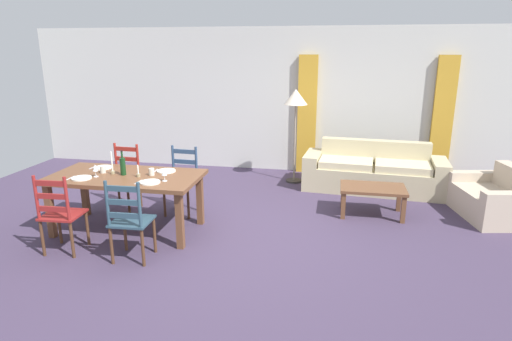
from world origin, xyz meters
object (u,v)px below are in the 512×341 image
dining_chair_far_left (124,178)px  dining_chair_near_right (130,220)px  coffee_cup_primary (152,172)px  couch (373,173)px  wine_glass_near_right (164,172)px  armchair_upholstered (496,200)px  coffee_table (373,191)px  wine_glass_near_left (95,168)px  standing_lamp (296,103)px  coffee_cup_secondary (103,170)px  dining_chair_far_right (182,181)px  dining_table (126,182)px  wine_bottle (123,166)px  dining_chair_near_left (60,214)px

dining_chair_far_left → dining_chair_near_right: bearing=-60.6°
coffee_cup_primary → couch: coffee_cup_primary is taller
dining_chair_near_right → wine_glass_near_right: (0.17, 0.62, 0.38)m
armchair_upholstered → couch: bearing=149.4°
coffee_table → dining_chair_near_right: bearing=-144.9°
dining_chair_near_right → coffee_table: 3.33m
wine_glass_near_left → standing_lamp: 3.53m
coffee_cup_secondary → armchair_upholstered: size_ratio=0.07×
dining_chair_far_right → coffee_cup_secondary: 1.11m
dining_table → wine_bottle: wine_bottle is taller
wine_glass_near_left → standing_lamp: standing_lamp is taller
dining_table → dining_chair_near_right: bearing=-61.1°
couch → armchair_upholstered: (1.61, -0.95, -0.04)m
dining_chair_near_right → coffee_table: size_ratio=1.07×
dining_chair_far_left → armchair_upholstered: bearing=7.3°
dining_chair_far_right → standing_lamp: (1.42, 1.81, 0.93)m
dining_table → standing_lamp: standing_lamp is taller
dining_table → dining_chair_near_left: bearing=-121.1°
dining_chair_far_right → coffee_cup_secondary: (-0.80, -0.70, 0.32)m
dining_chair_far_right → armchair_upholstered: size_ratio=0.74×
wine_glass_near_right → wine_glass_near_left: bearing=179.1°
wine_bottle → coffee_table: wine_bottle is taller
dining_chair_near_left → dining_table: bearing=58.9°
dining_chair_far_left → wine_glass_near_left: size_ratio=5.96×
dining_table → coffee_cup_secondary: size_ratio=21.11×
coffee_cup_primary → armchair_upholstered: coffee_cup_primary is taller
dining_chair_near_left → wine_glass_near_right: 1.25m
couch → coffee_table: size_ratio=2.60×
armchair_upholstered → wine_glass_near_left: bearing=-163.4°
dining_table → couch: 4.04m
dining_chair_far_right → wine_glass_near_left: dining_chair_far_right is taller
coffee_table → dining_chair_far_right: bearing=-171.3°
dining_chair_near_left → wine_glass_near_left: (0.12, 0.60, 0.38)m
dining_chair_far_right → standing_lamp: 2.48m
coffee_cup_secondary → couch: bearing=33.0°
wine_glass_near_right → coffee_cup_primary: 0.34m
dining_table → couch: (3.25, 2.36, -0.37)m
wine_glass_near_left → dining_chair_near_left: bearing=-101.4°
wine_glass_near_left → coffee_cup_primary: 0.69m
wine_bottle → couch: wine_bottle is taller
dining_chair_far_left → wine_glass_near_right: dining_chair_far_left is taller
coffee_table → armchair_upholstered: size_ratio=0.70×
coffee_cup_secondary → standing_lamp: 3.41m
dining_table → dining_chair_near_right: size_ratio=1.98×
dining_chair_near_left → wine_glass_near_right: bearing=29.5°
dining_chair_far_right → wine_bottle: bearing=-124.3°
dining_chair_far_left → coffee_cup_primary: size_ratio=10.67×
dining_table → dining_chair_near_left: (-0.45, -0.74, -0.19)m
dining_chair_far_right → dining_chair_near_left: bearing=-121.8°
dining_table → wine_bottle: 0.21m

